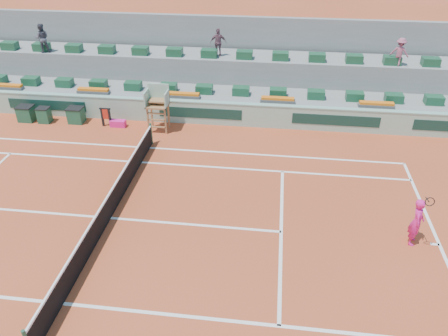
% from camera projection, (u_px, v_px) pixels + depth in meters
% --- Properties ---
extents(ground, '(90.00, 90.00, 0.00)m').
position_uv_depth(ground, '(111.00, 218.00, 16.45)').
color(ground, '#A53D20').
rests_on(ground, ground).
extents(seating_tier_lower, '(36.00, 4.00, 1.20)m').
position_uv_depth(seating_tier_lower, '(173.00, 95.00, 25.16)').
color(seating_tier_lower, gray).
rests_on(seating_tier_lower, ground).
extents(seating_tier_upper, '(36.00, 2.40, 2.60)m').
position_uv_depth(seating_tier_upper, '(178.00, 74.00, 26.14)').
color(seating_tier_upper, gray).
rests_on(seating_tier_upper, ground).
extents(stadium_back_wall, '(36.00, 0.40, 4.40)m').
position_uv_depth(stadium_back_wall, '(183.00, 51.00, 27.02)').
color(stadium_back_wall, gray).
rests_on(stadium_back_wall, ground).
extents(player_bag, '(0.81, 0.36, 0.36)m').
position_uv_depth(player_bag, '(118.00, 123.00, 22.96)').
color(player_bag, '#EF1F86').
rests_on(player_bag, ground).
extents(spectator_left, '(0.96, 0.86, 1.63)m').
position_uv_depth(spectator_left, '(42.00, 38.00, 25.10)').
color(spectator_left, '#454651').
rests_on(spectator_left, seating_tier_upper).
extents(spectator_mid, '(0.95, 0.49, 1.54)m').
position_uv_depth(spectator_mid, '(218.00, 42.00, 24.50)').
color(spectator_mid, '#6D4957').
rests_on(spectator_mid, seating_tier_upper).
extents(spectator_right, '(1.09, 0.84, 1.48)m').
position_uv_depth(spectator_right, '(400.00, 52.00, 23.08)').
color(spectator_right, '#9F4F65').
rests_on(spectator_right, seating_tier_upper).
extents(court_lines, '(23.89, 11.09, 0.01)m').
position_uv_depth(court_lines, '(111.00, 218.00, 16.45)').
color(court_lines, white).
rests_on(court_lines, ground).
extents(tennis_net, '(0.10, 11.97, 1.10)m').
position_uv_depth(tennis_net, '(109.00, 207.00, 16.18)').
color(tennis_net, black).
rests_on(tennis_net, ground).
extents(advertising_hoarding, '(36.00, 0.34, 1.26)m').
position_uv_depth(advertising_hoarding, '(164.00, 110.00, 23.28)').
color(advertising_hoarding, '#8FB59F').
rests_on(advertising_hoarding, ground).
extents(umpire_chair, '(1.10, 0.90, 2.40)m').
position_uv_depth(umpire_chair, '(158.00, 102.00, 21.96)').
color(umpire_chair, '#8F5E36').
rests_on(umpire_chair, ground).
extents(seat_row_lower, '(32.90, 0.60, 0.44)m').
position_uv_depth(seat_row_lower, '(168.00, 87.00, 23.97)').
color(seat_row_lower, '#18492D').
rests_on(seat_row_lower, seating_tier_lower).
extents(seat_row_upper, '(32.90, 0.60, 0.44)m').
position_uv_depth(seat_row_upper, '(175.00, 52.00, 24.83)').
color(seat_row_upper, '#18492D').
rests_on(seat_row_upper, seating_tier_upper).
extents(flower_planters, '(26.80, 0.36, 0.28)m').
position_uv_depth(flower_planters, '(138.00, 93.00, 23.50)').
color(flower_planters, '#515151').
rests_on(flower_planters, seating_tier_lower).
extents(drink_cooler_a, '(0.82, 0.71, 0.84)m').
position_uv_depth(drink_cooler_a, '(76.00, 115.00, 23.27)').
color(drink_cooler_a, '#194B33').
rests_on(drink_cooler_a, ground).
extents(drink_cooler_b, '(0.65, 0.57, 0.84)m').
position_uv_depth(drink_cooler_b, '(44.00, 115.00, 23.28)').
color(drink_cooler_b, '#194B33').
rests_on(drink_cooler_b, ground).
extents(drink_cooler_c, '(0.84, 0.73, 0.84)m').
position_uv_depth(drink_cooler_c, '(26.00, 113.00, 23.45)').
color(drink_cooler_c, '#194B33').
rests_on(drink_cooler_c, ground).
extents(towel_rack, '(0.59, 0.10, 1.03)m').
position_uv_depth(towel_rack, '(106.00, 116.00, 22.78)').
color(towel_rack, black).
rests_on(towel_rack, ground).
extents(tennis_player, '(0.58, 0.93, 2.28)m').
position_uv_depth(tennis_player, '(417.00, 222.00, 14.84)').
color(tennis_player, '#EF1F86').
rests_on(tennis_player, ground).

